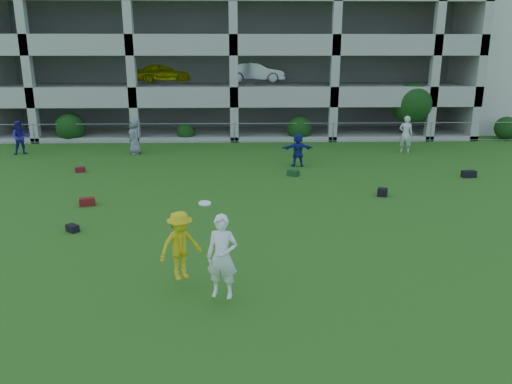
{
  "coord_description": "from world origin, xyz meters",
  "views": [
    {
      "loc": [
        0.43,
        -11.01,
        5.38
      ],
      "look_at": [
        0.84,
        3.0,
        1.4
      ],
      "focal_mm": 35.0,
      "sensor_mm": 36.0,
      "label": 1
    }
  ],
  "objects_px": {
    "bystander_c": "(134,136)",
    "crate_d": "(382,192)",
    "bystander_d": "(298,150)",
    "frisbee_contest": "(195,249)",
    "parking_garage": "(235,42)",
    "bystander_a": "(21,138)",
    "bystander_e": "(406,134)"
  },
  "relations": [
    {
      "from": "crate_d",
      "to": "parking_garage",
      "type": "relative_size",
      "value": 0.01
    },
    {
      "from": "bystander_a",
      "to": "parking_garage",
      "type": "bearing_deg",
      "value": 22.82
    },
    {
      "from": "bystander_e",
      "to": "parking_garage",
      "type": "height_order",
      "value": "parking_garage"
    },
    {
      "from": "bystander_d",
      "to": "crate_d",
      "type": "relative_size",
      "value": 4.63
    },
    {
      "from": "bystander_c",
      "to": "bystander_e",
      "type": "xyz_separation_m",
      "value": [
        14.69,
        -0.02,
        0.05
      ]
    },
    {
      "from": "frisbee_contest",
      "to": "parking_garage",
      "type": "bearing_deg",
      "value": 88.71
    },
    {
      "from": "bystander_c",
      "to": "frisbee_contest",
      "type": "xyz_separation_m",
      "value": [
        4.68,
        -16.26,
        0.14
      ]
    },
    {
      "from": "bystander_a",
      "to": "bystander_c",
      "type": "distance_m",
      "value": 6.04
    },
    {
      "from": "crate_d",
      "to": "bystander_a",
      "type": "bearing_deg",
      "value": 153.72
    },
    {
      "from": "bystander_c",
      "to": "bystander_e",
      "type": "relative_size",
      "value": 0.95
    },
    {
      "from": "crate_d",
      "to": "bystander_e",
      "type": "bearing_deg",
      "value": 67.23
    },
    {
      "from": "bystander_d",
      "to": "bystander_c",
      "type": "bearing_deg",
      "value": -24.3
    },
    {
      "from": "bystander_a",
      "to": "frisbee_contest",
      "type": "bearing_deg",
      "value": -80.34
    },
    {
      "from": "bystander_c",
      "to": "bystander_d",
      "type": "relative_size",
      "value": 1.17
    },
    {
      "from": "bystander_e",
      "to": "parking_garage",
      "type": "bearing_deg",
      "value": -33.15
    },
    {
      "from": "bystander_c",
      "to": "crate_d",
      "type": "height_order",
      "value": "bystander_c"
    },
    {
      "from": "bystander_a",
      "to": "bystander_d",
      "type": "xyz_separation_m",
      "value": [
        14.48,
        -3.29,
        -0.1
      ]
    },
    {
      "from": "bystander_e",
      "to": "bystander_c",
      "type": "bearing_deg",
      "value": 18.79
    },
    {
      "from": "bystander_d",
      "to": "parking_garage",
      "type": "relative_size",
      "value": 0.05
    },
    {
      "from": "frisbee_contest",
      "to": "parking_garage",
      "type": "xyz_separation_m",
      "value": [
        0.64,
        28.25,
        4.93
      ]
    },
    {
      "from": "bystander_c",
      "to": "bystander_e",
      "type": "bearing_deg",
      "value": 59.45
    },
    {
      "from": "parking_garage",
      "to": "crate_d",
      "type": "bearing_deg",
      "value": -74.11
    },
    {
      "from": "bystander_a",
      "to": "crate_d",
      "type": "distance_m",
      "value": 19.18
    },
    {
      "from": "bystander_c",
      "to": "parking_garage",
      "type": "xyz_separation_m",
      "value": [
        5.31,
        11.99,
        5.06
      ]
    },
    {
      "from": "frisbee_contest",
      "to": "parking_garage",
      "type": "relative_size",
      "value": 0.07
    },
    {
      "from": "bystander_a",
      "to": "crate_d",
      "type": "xyz_separation_m",
      "value": [
        17.19,
        -8.49,
        -0.76
      ]
    },
    {
      "from": "crate_d",
      "to": "frisbee_contest",
      "type": "relative_size",
      "value": 0.17
    },
    {
      "from": "bystander_d",
      "to": "frisbee_contest",
      "type": "xyz_separation_m",
      "value": [
        -3.76,
        -12.98,
        0.28
      ]
    },
    {
      "from": "bystander_e",
      "to": "crate_d",
      "type": "height_order",
      "value": "bystander_e"
    },
    {
      "from": "crate_d",
      "to": "parking_garage",
      "type": "height_order",
      "value": "parking_garage"
    },
    {
      "from": "bystander_c",
      "to": "bystander_d",
      "type": "bearing_deg",
      "value": 38.29
    },
    {
      "from": "bystander_a",
      "to": "frisbee_contest",
      "type": "distance_m",
      "value": 19.48
    }
  ]
}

